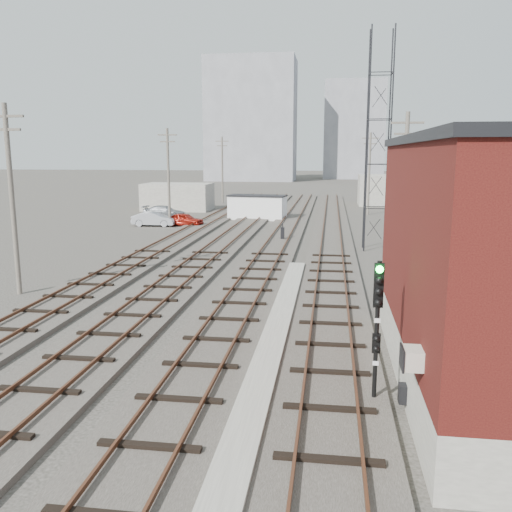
% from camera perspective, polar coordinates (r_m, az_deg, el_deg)
% --- Properties ---
extents(ground, '(320.00, 320.00, 0.00)m').
position_cam_1_polar(ground, '(64.11, 5.73, 4.65)').
color(ground, '#282621').
rests_on(ground, ground).
extents(track_right, '(3.20, 90.00, 0.39)m').
position_cam_1_polar(track_right, '(43.22, 7.94, 1.82)').
color(track_right, '#332D28').
rests_on(track_right, ground).
extents(track_mid_right, '(3.20, 90.00, 0.39)m').
position_cam_1_polar(track_mid_right, '(43.40, 2.65, 1.95)').
color(track_mid_right, '#332D28').
rests_on(track_mid_right, ground).
extents(track_mid_left, '(3.20, 90.00, 0.39)m').
position_cam_1_polar(track_mid_left, '(43.94, -2.55, 2.06)').
color(track_mid_left, '#332D28').
rests_on(track_mid_left, ground).
extents(track_left, '(3.20, 90.00, 0.39)m').
position_cam_1_polar(track_left, '(44.84, -7.59, 2.15)').
color(track_left, '#332D28').
rests_on(track_left, ground).
extents(platform_curb, '(0.90, 28.00, 0.26)m').
position_cam_1_polar(platform_curb, '(18.99, 1.66, -9.54)').
color(platform_curb, gray).
rests_on(platform_curb, ground).
extents(brick_building, '(6.54, 12.20, 7.22)m').
position_cam_1_polar(brick_building, '(16.80, 25.38, -0.87)').
color(brick_building, gray).
rests_on(brick_building, ground).
extents(lattice_tower, '(1.60, 1.60, 15.00)m').
position_cam_1_polar(lattice_tower, '(38.85, 12.73, 11.62)').
color(lattice_tower, black).
rests_on(lattice_tower, ground).
extents(utility_pole_left_a, '(1.80, 0.24, 9.00)m').
position_cam_1_polar(utility_pole_left_a, '(28.08, -24.33, 5.87)').
color(utility_pole_left_a, '#595147').
rests_on(utility_pole_left_a, ground).
extents(utility_pole_left_b, '(1.80, 0.24, 9.00)m').
position_cam_1_polar(utility_pole_left_b, '(50.99, -9.20, 8.42)').
color(utility_pole_left_b, '#595147').
rests_on(utility_pole_left_b, ground).
extents(utility_pole_left_c, '(1.80, 0.24, 9.00)m').
position_cam_1_polar(utility_pole_left_c, '(75.24, -3.57, 9.23)').
color(utility_pole_left_c, '#595147').
rests_on(utility_pole_left_c, ground).
extents(utility_pole_right_a, '(1.80, 0.24, 9.00)m').
position_cam_1_polar(utility_pole_right_a, '(32.04, 15.34, 6.92)').
color(utility_pole_right_a, '#595147').
rests_on(utility_pole_right_a, ground).
extents(utility_pole_right_b, '(1.80, 0.24, 9.00)m').
position_cam_1_polar(utility_pole_right_b, '(61.88, 11.83, 8.71)').
color(utility_pole_right_b, '#595147').
rests_on(utility_pole_right_b, ground).
extents(apartment_left, '(22.00, 14.00, 30.00)m').
position_cam_1_polar(apartment_left, '(140.46, -0.47, 14.08)').
color(apartment_left, gray).
rests_on(apartment_left, ground).
extents(apartment_right, '(16.00, 12.00, 26.00)m').
position_cam_1_polar(apartment_right, '(153.95, 10.25, 12.88)').
color(apartment_right, gray).
rests_on(apartment_right, ground).
extents(shed_left, '(8.00, 5.00, 3.20)m').
position_cam_1_polar(shed_left, '(66.52, -8.23, 6.19)').
color(shed_left, gray).
rests_on(shed_left, ground).
extents(shed_right, '(6.00, 6.00, 4.00)m').
position_cam_1_polar(shed_right, '(74.16, 13.09, 6.79)').
color(shed_right, gray).
rests_on(shed_right, ground).
extents(signal_mast, '(0.40, 0.41, 3.97)m').
position_cam_1_polar(signal_mast, '(14.77, 12.63, -6.81)').
color(signal_mast, gray).
rests_on(signal_mast, ground).
extents(switch_stand, '(0.32, 0.32, 1.29)m').
position_cam_1_polar(switch_stand, '(42.20, 2.81, 2.39)').
color(switch_stand, black).
rests_on(switch_stand, ground).
extents(site_trailer, '(6.27, 3.38, 2.52)m').
position_cam_1_polar(site_trailer, '(56.42, 0.13, 5.17)').
color(site_trailer, white).
rests_on(site_trailer, ground).
extents(car_red, '(3.85, 2.12, 1.24)m').
position_cam_1_polar(car_red, '(51.55, -7.54, 3.83)').
color(car_red, '#9C180E').
rests_on(car_red, ground).
extents(car_silver, '(4.11, 1.52, 1.34)m').
position_cam_1_polar(car_silver, '(51.93, -10.70, 3.85)').
color(car_silver, '#ABACB3').
rests_on(car_silver, ground).
extents(car_grey, '(4.63, 2.02, 1.33)m').
position_cam_1_polar(car_grey, '(58.14, -9.59, 4.59)').
color(car_grey, gray).
rests_on(car_grey, ground).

